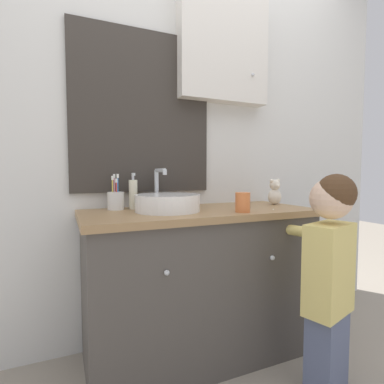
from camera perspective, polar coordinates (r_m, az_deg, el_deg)
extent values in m
cube|color=silver|center=(1.89, -2.35, 11.25)|extent=(3.20, 0.06, 2.50)
cube|color=#332D28|center=(1.80, -9.36, 14.83)|extent=(0.81, 0.02, 0.92)
cube|color=#B2C1CC|center=(1.79, -9.31, 14.87)|extent=(0.75, 0.01, 0.86)
cube|color=silver|center=(2.07, 6.07, 26.07)|extent=(0.60, 0.10, 0.69)
sphere|color=silver|center=(2.05, 11.54, 21.05)|extent=(0.02, 0.02, 0.02)
cube|color=#4C4742|center=(1.71, 1.53, -17.42)|extent=(1.20, 0.50, 0.77)
cube|color=#99754C|center=(1.61, 1.56, -4.00)|extent=(1.24, 0.54, 0.03)
sphere|color=silver|center=(1.32, -4.83, -15.07)|extent=(0.02, 0.02, 0.02)
sphere|color=silver|center=(1.58, 15.06, -12.02)|extent=(0.02, 0.02, 0.02)
cylinder|color=white|center=(1.54, -4.69, -2.07)|extent=(0.33, 0.33, 0.09)
cylinder|color=silver|center=(1.54, -4.70, -0.60)|extent=(0.27, 0.27, 0.01)
cylinder|color=silver|center=(1.72, -6.76, 0.58)|extent=(0.02, 0.02, 0.21)
cylinder|color=silver|center=(1.65, -6.04, 4.12)|extent=(0.02, 0.15, 0.02)
cylinder|color=silver|center=(1.57, -5.21, 3.71)|extent=(0.02, 0.02, 0.02)
sphere|color=white|center=(1.75, -3.88, -1.48)|extent=(0.06, 0.06, 0.06)
cylinder|color=silver|center=(1.66, -14.30, -1.64)|extent=(0.09, 0.09, 0.10)
cylinder|color=#3884DB|center=(1.65, -13.94, 0.23)|extent=(0.01, 0.01, 0.18)
cube|color=white|center=(1.65, -13.98, 2.98)|extent=(0.01, 0.02, 0.02)
cylinder|color=pink|center=(1.67, -14.57, 0.24)|extent=(0.01, 0.01, 0.18)
cube|color=white|center=(1.67, -14.61, 2.96)|extent=(0.01, 0.02, 0.02)
cylinder|color=#E5CC4C|center=(1.65, -14.88, 0.02)|extent=(0.01, 0.01, 0.17)
cube|color=white|center=(1.64, -14.92, 2.60)|extent=(0.01, 0.02, 0.02)
cylinder|color=#D6423D|center=(1.64, -14.20, -0.24)|extent=(0.01, 0.01, 0.15)
cube|color=white|center=(1.63, -14.24, 2.12)|extent=(0.01, 0.02, 0.02)
cylinder|color=beige|center=(1.66, -11.14, -0.47)|extent=(0.05, 0.05, 0.16)
cylinder|color=silver|center=(1.66, -11.18, 2.65)|extent=(0.01, 0.01, 0.02)
cube|color=silver|center=(1.65, -11.13, 3.31)|extent=(0.02, 0.03, 0.02)
cube|color=slate|center=(1.64, 24.24, -26.32)|extent=(0.22, 0.17, 0.38)
cube|color=#E0CC70|center=(1.48, 24.65, -13.14)|extent=(0.27, 0.20, 0.40)
sphere|color=beige|center=(1.43, 24.99, -1.15)|extent=(0.18, 0.18, 0.18)
sphere|color=#4C331E|center=(1.42, 25.75, -0.18)|extent=(0.17, 0.17, 0.17)
cylinder|color=#E0CC70|center=(1.62, 19.01, -6.93)|extent=(0.14, 0.30, 0.05)
cylinder|color=white|center=(1.70, 14.63, -5.02)|extent=(0.02, 0.05, 0.12)
ellipsoid|color=beige|center=(1.93, 15.46, -0.89)|extent=(0.09, 0.07, 0.10)
sphere|color=beige|center=(1.93, 15.50, 1.32)|extent=(0.07, 0.07, 0.07)
sphere|color=beige|center=(1.91, 14.94, 2.06)|extent=(0.03, 0.03, 0.03)
sphere|color=beige|center=(1.94, 16.08, 2.06)|extent=(0.03, 0.03, 0.03)
sphere|color=silver|center=(1.91, 16.03, 1.14)|extent=(0.02, 0.02, 0.02)
cylinder|color=orange|center=(1.53, 9.63, -1.95)|extent=(0.08, 0.08, 0.10)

